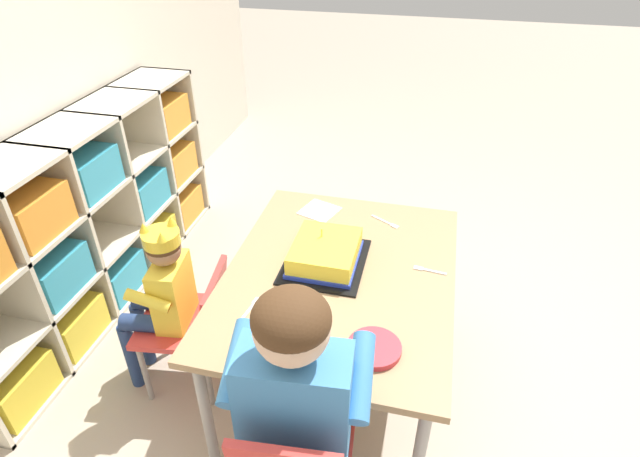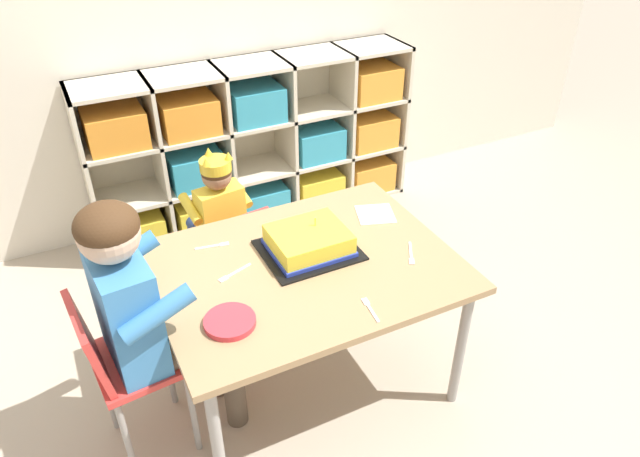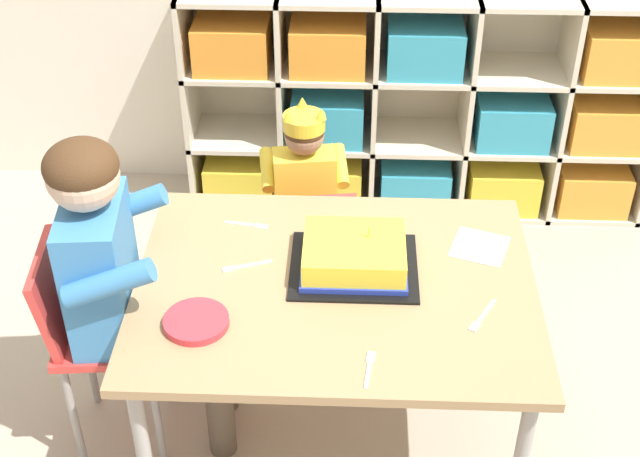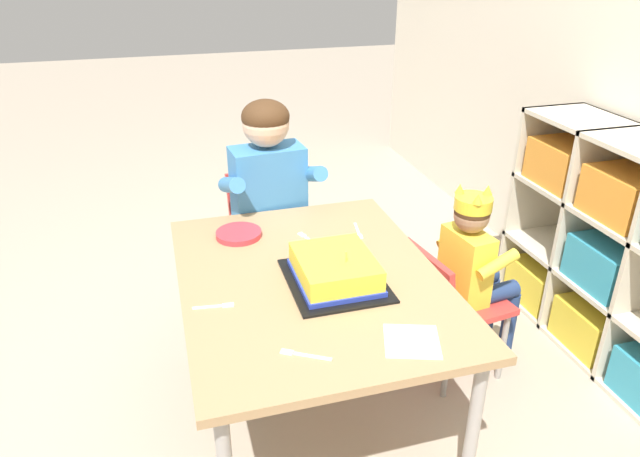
{
  "view_description": "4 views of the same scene",
  "coord_description": "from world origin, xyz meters",
  "px_view_note": "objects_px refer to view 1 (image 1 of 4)",
  "views": [
    {
      "loc": [
        -1.47,
        -0.28,
        1.82
      ],
      "look_at": [
        0.02,
        0.08,
        0.79
      ],
      "focal_mm": 28.43,
      "sensor_mm": 36.0,
      "label": 1
    },
    {
      "loc": [
        -0.72,
        -1.58,
        1.94
      ],
      "look_at": [
        0.07,
        0.02,
        0.74
      ],
      "focal_mm": 32.96,
      "sensor_mm": 36.0,
      "label": 2
    },
    {
      "loc": [
        0.03,
        -1.88,
        2.18
      ],
      "look_at": [
        -0.04,
        -0.01,
        0.81
      ],
      "focal_mm": 49.91,
      "sensor_mm": 36.0,
      "label": 3
    },
    {
      "loc": [
        1.6,
        -0.42,
        1.62
      ],
      "look_at": [
        -0.03,
        0.04,
        0.78
      ],
      "focal_mm": 32.64,
      "sensor_mm": 36.0,
      "label": 4
    }
  ],
  "objects_px": {
    "adult_helper_seated": "(299,390)",
    "fork_beside_plate_stack": "(387,222)",
    "fork_by_napkin": "(428,270)",
    "classroom_chair_blue": "(192,319)",
    "activity_table": "(339,284)",
    "paper_plate_stack": "(374,348)",
    "child_with_crown": "(162,289)",
    "fork_near_cake_tray": "(307,316)",
    "fork_scattered_mid_table": "(251,308)",
    "birthday_cake_on_tray": "(325,254)"
  },
  "relations": [
    {
      "from": "adult_helper_seated",
      "to": "fork_beside_plate_stack",
      "type": "height_order",
      "value": "adult_helper_seated"
    },
    {
      "from": "fork_by_napkin",
      "to": "adult_helper_seated",
      "type": "bearing_deg",
      "value": -108.44
    },
    {
      "from": "fork_by_napkin",
      "to": "classroom_chair_blue",
      "type": "bearing_deg",
      "value": -160.59
    },
    {
      "from": "activity_table",
      "to": "paper_plate_stack",
      "type": "distance_m",
      "value": 0.41
    },
    {
      "from": "classroom_chair_blue",
      "to": "child_with_crown",
      "type": "height_order",
      "value": "child_with_crown"
    },
    {
      "from": "classroom_chair_blue",
      "to": "child_with_crown",
      "type": "xyz_separation_m",
      "value": [
        -0.01,
        0.1,
        0.15
      ]
    },
    {
      "from": "adult_helper_seated",
      "to": "paper_plate_stack",
      "type": "bearing_deg",
      "value": -133.54
    },
    {
      "from": "paper_plate_stack",
      "to": "fork_beside_plate_stack",
      "type": "xyz_separation_m",
      "value": [
        0.74,
        0.06,
        -0.01
      ]
    },
    {
      "from": "classroom_chair_blue",
      "to": "fork_near_cake_tray",
      "type": "relative_size",
      "value": 4.11
    },
    {
      "from": "paper_plate_stack",
      "to": "fork_near_cake_tray",
      "type": "relative_size",
      "value": 1.22
    },
    {
      "from": "child_with_crown",
      "to": "fork_near_cake_tray",
      "type": "xyz_separation_m",
      "value": [
        -0.13,
        -0.63,
        0.12
      ]
    },
    {
      "from": "classroom_chair_blue",
      "to": "fork_by_napkin",
      "type": "distance_m",
      "value": 0.97
    },
    {
      "from": "activity_table",
      "to": "fork_beside_plate_stack",
      "type": "relative_size",
      "value": 8.45
    },
    {
      "from": "activity_table",
      "to": "child_with_crown",
      "type": "xyz_separation_m",
      "value": [
        -0.13,
        0.69,
        -0.06
      ]
    },
    {
      "from": "classroom_chair_blue",
      "to": "paper_plate_stack",
      "type": "xyz_separation_m",
      "value": [
        -0.24,
        -0.78,
        0.28
      ]
    },
    {
      "from": "paper_plate_stack",
      "to": "fork_near_cake_tray",
      "type": "bearing_deg",
      "value": 68.53
    },
    {
      "from": "fork_by_napkin",
      "to": "fork_scattered_mid_table",
      "type": "height_order",
      "value": "same"
    },
    {
      "from": "classroom_chair_blue",
      "to": "fork_beside_plate_stack",
      "type": "bearing_deg",
      "value": 116.72
    },
    {
      "from": "fork_scattered_mid_table",
      "to": "birthday_cake_on_tray",
      "type": "bearing_deg",
      "value": 158.38
    },
    {
      "from": "child_with_crown",
      "to": "fork_near_cake_tray",
      "type": "bearing_deg",
      "value": 70.08
    },
    {
      "from": "fork_by_napkin",
      "to": "fork_beside_plate_stack",
      "type": "height_order",
      "value": "same"
    },
    {
      "from": "classroom_chair_blue",
      "to": "birthday_cake_on_tray",
      "type": "relative_size",
      "value": 1.62
    },
    {
      "from": "fork_by_napkin",
      "to": "paper_plate_stack",
      "type": "bearing_deg",
      "value": -100.38
    },
    {
      "from": "adult_helper_seated",
      "to": "birthday_cake_on_tray",
      "type": "xyz_separation_m",
      "value": [
        0.63,
        0.07,
        0.0
      ]
    },
    {
      "from": "fork_by_napkin",
      "to": "fork_beside_plate_stack",
      "type": "distance_m",
      "value": 0.35
    },
    {
      "from": "classroom_chair_blue",
      "to": "activity_table",
      "type": "bearing_deg",
      "value": 92.77
    },
    {
      "from": "adult_helper_seated",
      "to": "fork_scattered_mid_table",
      "type": "distance_m",
      "value": 0.42
    },
    {
      "from": "activity_table",
      "to": "adult_helper_seated",
      "type": "xyz_separation_m",
      "value": [
        -0.58,
        -0.0,
        0.09
      ]
    },
    {
      "from": "activity_table",
      "to": "child_with_crown",
      "type": "relative_size",
      "value": 1.36
    },
    {
      "from": "child_with_crown",
      "to": "fork_scattered_mid_table",
      "type": "xyz_separation_m",
      "value": [
        -0.14,
        -0.43,
        0.12
      ]
    },
    {
      "from": "birthday_cake_on_tray",
      "to": "fork_scattered_mid_table",
      "type": "xyz_separation_m",
      "value": [
        -0.31,
        0.19,
        -0.04
      ]
    },
    {
      "from": "fork_by_napkin",
      "to": "fork_near_cake_tray",
      "type": "relative_size",
      "value": 0.9
    },
    {
      "from": "fork_scattered_mid_table",
      "to": "classroom_chair_blue",
      "type": "bearing_deg",
      "value": -104.97
    },
    {
      "from": "fork_by_napkin",
      "to": "fork_scattered_mid_table",
      "type": "relative_size",
      "value": 0.94
    },
    {
      "from": "birthday_cake_on_tray",
      "to": "fork_scattered_mid_table",
      "type": "distance_m",
      "value": 0.37
    },
    {
      "from": "classroom_chair_blue",
      "to": "paper_plate_stack",
      "type": "relative_size",
      "value": 3.37
    },
    {
      "from": "child_with_crown",
      "to": "fork_by_napkin",
      "type": "relative_size",
      "value": 6.46
    },
    {
      "from": "birthday_cake_on_tray",
      "to": "adult_helper_seated",
      "type": "bearing_deg",
      "value": -173.48
    },
    {
      "from": "activity_table",
      "to": "fork_beside_plate_stack",
      "type": "xyz_separation_m",
      "value": [
        0.39,
        -0.13,
        0.06
      ]
    },
    {
      "from": "paper_plate_stack",
      "to": "fork_beside_plate_stack",
      "type": "height_order",
      "value": "paper_plate_stack"
    },
    {
      "from": "fork_by_napkin",
      "to": "child_with_crown",
      "type": "bearing_deg",
      "value": -161.12
    },
    {
      "from": "child_with_crown",
      "to": "classroom_chair_blue",
      "type": "bearing_deg",
      "value": 89.22
    },
    {
      "from": "fork_near_cake_tray",
      "to": "child_with_crown",
      "type": "bearing_deg",
      "value": 58.91
    },
    {
      "from": "adult_helper_seated",
      "to": "fork_by_napkin",
      "type": "relative_size",
      "value": 8.37
    },
    {
      "from": "activity_table",
      "to": "fork_near_cake_tray",
      "type": "distance_m",
      "value": 0.27
    },
    {
      "from": "fork_beside_plate_stack",
      "to": "fork_by_napkin",
      "type": "bearing_deg",
      "value": 153.82
    },
    {
      "from": "classroom_chair_blue",
      "to": "fork_near_cake_tray",
      "type": "bearing_deg",
      "value": 66.54
    },
    {
      "from": "fork_beside_plate_stack",
      "to": "child_with_crown",
      "type": "bearing_deg",
      "value": 62.45
    },
    {
      "from": "classroom_chair_blue",
      "to": "fork_beside_plate_stack",
      "type": "height_order",
      "value": "fork_beside_plate_stack"
    },
    {
      "from": "adult_helper_seated",
      "to": "fork_by_napkin",
      "type": "distance_m",
      "value": 0.75
    }
  ]
}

